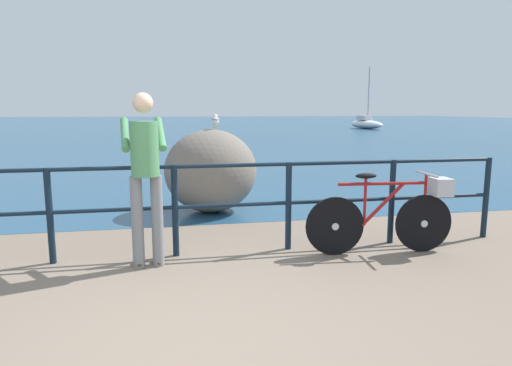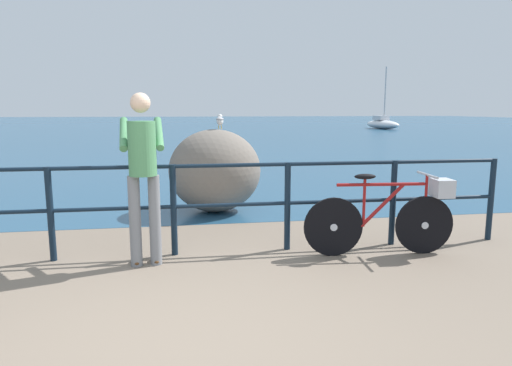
{
  "view_description": "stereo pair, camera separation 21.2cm",
  "coord_description": "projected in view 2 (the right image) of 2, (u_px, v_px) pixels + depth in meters",
  "views": [
    {
      "loc": [
        -0.07,
        -2.91,
        1.62
      ],
      "look_at": [
        0.99,
        2.44,
        0.73
      ],
      "focal_mm": 31.81,
      "sensor_mm": 36.0,
      "label": 1
    },
    {
      "loc": [
        0.14,
        -2.95,
        1.62
      ],
      "look_at": [
        0.99,
        2.44,
        0.73
      ],
      "focal_mm": 31.81,
      "sensor_mm": 36.0,
      "label": 2
    }
  ],
  "objects": [
    {
      "name": "ground_plane",
      "position": [
        182.0,
        143.0,
        22.62
      ],
      "size": [
        120.0,
        120.0,
        0.1
      ],
      "primitive_type": "cube",
      "color": "#756656"
    },
    {
      "name": "sea_surface",
      "position": [
        183.0,
        123.0,
        50.22
      ],
      "size": [
        120.0,
        90.0,
        0.01
      ],
      "primitive_type": "cube",
      "color": "navy",
      "rests_on": "ground_plane"
    },
    {
      "name": "promenade_railing",
      "position": [
        173.0,
        199.0,
        5.0
      ],
      "size": [
        7.82,
        0.07,
        1.02
      ],
      "color": "black",
      "rests_on": "ground_plane"
    },
    {
      "name": "bicycle",
      "position": [
        393.0,
        214.0,
        5.04
      ],
      "size": [
        1.7,
        0.48,
        0.92
      ],
      "rotation": [
        0.0,
        0.0,
        -0.08
      ],
      "color": "black",
      "rests_on": "ground_plane"
    },
    {
      "name": "person_at_railing",
      "position": [
        143.0,
        171.0,
        4.62
      ],
      "size": [
        0.49,
        0.66,
        1.78
      ],
      "rotation": [
        0.0,
        0.0,
        1.67
      ],
      "color": "slate",
      "rests_on": "ground_plane"
    },
    {
      "name": "breakwater_boulder_main",
      "position": [
        215.0,
        171.0,
        7.17
      ],
      "size": [
        1.45,
        1.36,
        1.3
      ],
      "color": "slate",
      "rests_on": "ground"
    },
    {
      "name": "seagull",
      "position": [
        220.0,
        120.0,
        7.13
      ],
      "size": [
        0.14,
        0.34,
        0.23
      ],
      "rotation": [
        0.0,
        0.0,
        1.49
      ],
      "color": "gold",
      "rests_on": "breakwater_boulder_main"
    },
    {
      "name": "sailboat",
      "position": [
        382.0,
        124.0,
        36.68
      ],
      "size": [
        1.79,
        4.52,
        4.9
      ],
      "rotation": [
        0.0,
        0.0,
        4.82
      ],
      "color": "white",
      "rests_on": "sea_surface"
    }
  ]
}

